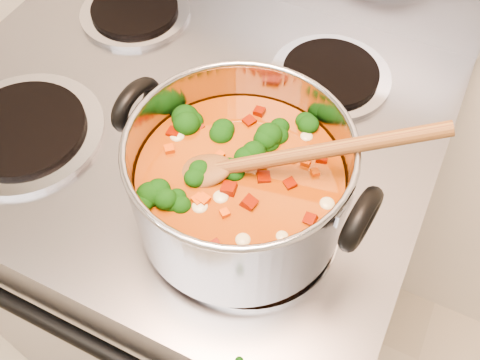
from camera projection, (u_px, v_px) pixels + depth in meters
name	position (u px, v px, depth m)	size (l,w,h in m)	color
electric_range	(202.00, 245.00, 1.18)	(0.76, 0.69, 1.08)	gray
stockpot	(240.00, 184.00, 0.63)	(0.32, 0.26, 0.16)	#9E9EA6
wooden_spoon	(260.00, 162.00, 0.59)	(0.29, 0.15, 0.12)	brown
cooktop_crumbs	(288.00, 245.00, 0.67)	(0.34, 0.27, 0.01)	black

